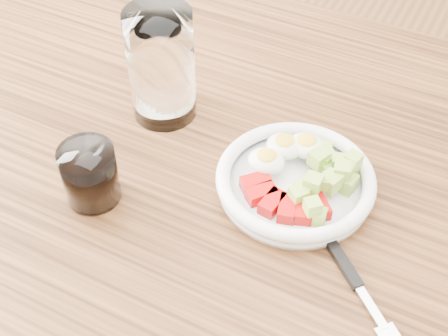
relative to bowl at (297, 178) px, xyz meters
The scene contains 5 objects.
dining_table 0.15m from the bowl, 147.29° to the right, with size 1.50×0.90×0.77m.
bowl is the anchor object (origin of this frame).
fork 0.14m from the bowl, 42.16° to the right, with size 0.15×0.14×0.01m.
water_glass 0.23m from the bowl, 166.97° to the left, with size 0.09×0.09×0.16m, color white.
coffee_glass 0.25m from the bowl, 149.88° to the right, with size 0.07×0.07×0.08m.
Camera 1 is at (0.23, -0.45, 1.34)m, focal length 50.00 mm.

